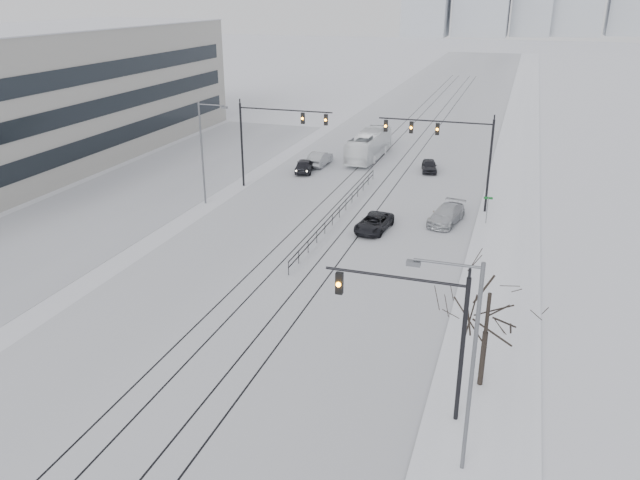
{
  "coord_description": "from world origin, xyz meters",
  "views": [
    {
      "loc": [
        13.72,
        -17.29,
        17.62
      ],
      "look_at": [
        2.51,
        17.07,
        3.2
      ],
      "focal_mm": 35.0,
      "sensor_mm": 36.0,
      "label": 1
    }
  ],
  "objects": [
    {
      "name": "sedan_nb_front",
      "position": [
        3.46,
        27.92,
        0.64
      ],
      "size": [
        2.61,
        4.82,
        1.28
      ],
      "primitive_type": "imported",
      "rotation": [
        0.0,
        0.0,
        -0.11
      ],
      "color": "black",
      "rests_on": "ground"
    },
    {
      "name": "office_building",
      "position": [
        -37.97,
        35.0,
        7.06
      ],
      "size": [
        20.2,
        62.2,
        14.11
      ],
      "color": "beige",
      "rests_on": "ground"
    },
    {
      "name": "ground",
      "position": [
        0.0,
        0.0,
        0.0
      ],
      "size": [
        500.0,
        500.0,
        0.0
      ],
      "primitive_type": "plane",
      "color": "silver",
      "rests_on": "ground"
    },
    {
      "name": "street_sign",
      "position": [
        11.8,
        32.0,
        1.61
      ],
      "size": [
        0.7,
        0.06,
        2.4
      ],
      "color": "#595B60",
      "rests_on": "ground"
    },
    {
      "name": "parking_strip",
      "position": [
        -20.0,
        35.0,
        0.01
      ],
      "size": [
        14.0,
        60.0,
        0.03
      ],
      "primitive_type": "cube",
      "color": "silver",
      "rests_on": "ground"
    },
    {
      "name": "sedan_sb_inner",
      "position": [
        -7.48,
        42.48,
        0.72
      ],
      "size": [
        2.49,
        4.5,
        1.45
      ],
      "primitive_type": "imported",
      "rotation": [
        0.0,
        0.0,
        3.33
      ],
      "color": "black",
      "rests_on": "ground"
    },
    {
      "name": "sedan_nb_far",
      "position": [
        4.91,
        46.71,
        0.64
      ],
      "size": [
        2.21,
        3.96,
        1.27
      ],
      "primitive_type": "imported",
      "rotation": [
        0.0,
        0.0,
        0.2
      ],
      "color": "black",
      "rests_on": "ground"
    },
    {
      "name": "curb",
      "position": [
        11.05,
        60.0,
        0.06
      ],
      "size": [
        0.1,
        260.0,
        0.12
      ],
      "primitive_type": "cube",
      "color": "gray",
      "rests_on": "ground"
    },
    {
      "name": "street_light_west",
      "position": [
        -12.2,
        30.0,
        5.21
      ],
      "size": [
        2.73,
        0.25,
        9.0
      ],
      "color": "#595B60",
      "rests_on": "ground"
    },
    {
      "name": "sidewalk_east",
      "position": [
        13.5,
        60.0,
        0.08
      ],
      "size": [
        5.0,
        260.0,
        0.16
      ],
      "primitive_type": "cube",
      "color": "white",
      "rests_on": "ground"
    },
    {
      "name": "bare_tree",
      "position": [
        13.2,
        9.0,
        4.49
      ],
      "size": [
        4.4,
        4.4,
        6.1
      ],
      "color": "black",
      "rests_on": "ground"
    },
    {
      "name": "traffic_mast_ne",
      "position": [
        8.15,
        34.99,
        5.76
      ],
      "size": [
        9.6,
        0.37,
        8.0
      ],
      "color": "black",
      "rests_on": "ground"
    },
    {
      "name": "street_light_east",
      "position": [
        12.7,
        3.0,
        5.21
      ],
      "size": [
        2.73,
        0.25,
        9.0
      ],
      "color": "#595B60",
      "rests_on": "ground"
    },
    {
      "name": "road",
      "position": [
        0.0,
        60.0,
        0.01
      ],
      "size": [
        22.0,
        260.0,
        0.02
      ],
      "primitive_type": "cube",
      "color": "silver",
      "rests_on": "ground"
    },
    {
      "name": "tram_rails",
      "position": [
        -0.0,
        40.0,
        0.02
      ],
      "size": [
        5.3,
        180.0,
        0.01
      ],
      "color": "black",
      "rests_on": "ground"
    },
    {
      "name": "sedan_sb_outer",
      "position": [
        -6.82,
        45.56,
        0.76
      ],
      "size": [
        1.74,
        4.66,
        1.52
      ],
      "primitive_type": "imported",
      "rotation": [
        0.0,
        0.0,
        3.11
      ],
      "color": "#9C9FA3",
      "rests_on": "ground"
    },
    {
      "name": "traffic_mast_nw",
      "position": [
        -8.52,
        36.0,
        5.57
      ],
      "size": [
        9.1,
        0.37,
        8.0
      ],
      "color": "black",
      "rests_on": "ground"
    },
    {
      "name": "sedan_nb_right",
      "position": [
        8.67,
        31.44,
        0.72
      ],
      "size": [
        2.95,
        5.28,
        1.45
      ],
      "primitive_type": "imported",
      "rotation": [
        0.0,
        0.0,
        -0.19
      ],
      "color": "#B6B9BE",
      "rests_on": "ground"
    },
    {
      "name": "box_truck",
      "position": [
        -2.46,
        50.08,
        1.52
      ],
      "size": [
        2.89,
        10.99,
        3.04
      ],
      "primitive_type": "imported",
      "rotation": [
        0.0,
        0.0,
        3.11
      ],
      "color": "white",
      "rests_on": "ground"
    },
    {
      "name": "traffic_mast_near",
      "position": [
        10.79,
        6.0,
        4.56
      ],
      "size": [
        6.1,
        0.37,
        7.0
      ],
      "color": "black",
      "rests_on": "ground"
    },
    {
      "name": "median_fence",
      "position": [
        0.0,
        30.0,
        0.53
      ],
      "size": [
        0.06,
        24.0,
        1.0
      ],
      "color": "black",
      "rests_on": "ground"
    }
  ]
}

